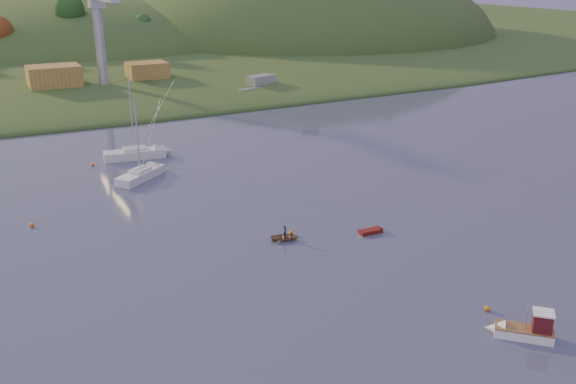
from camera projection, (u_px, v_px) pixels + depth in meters
name	position (u px, v px, depth m)	size (l,w,h in m)	color
far_shore	(35.00, 45.00, 235.34)	(620.00, 220.00, 1.50)	#26491D
shore_slope	(64.00, 69.00, 180.89)	(640.00, 150.00, 7.00)	#26491D
hill_center	(72.00, 50.00, 222.89)	(140.00, 120.00, 36.00)	#26491D
hill_right	(307.00, 41.00, 246.92)	(150.00, 130.00, 60.00)	#26491D
hillside_trees	(53.00, 60.00, 197.64)	(280.00, 50.00, 32.00)	#204C1B
wharf	(116.00, 89.00, 146.63)	(42.00, 16.00, 2.40)	slate
shed_west	(54.00, 77.00, 140.66)	(11.00, 8.00, 4.80)	#A67637
shed_east	(147.00, 71.00, 150.67)	(9.00, 7.00, 4.00)	#A67637
dock_crane	(99.00, 18.00, 136.94)	(3.20, 28.00, 20.30)	#B7B7BC
fishing_boat	(520.00, 329.00, 51.15)	(4.93, 4.85, 3.37)	white
sailboat_near	(140.00, 174.00, 88.67)	(8.05, 7.17, 11.55)	white
sailboat_far	(135.00, 153.00, 98.23)	(9.48, 3.92, 12.76)	silver
canoe	(285.00, 237.00, 69.29)	(2.19, 3.07, 0.64)	#8B6F4C
paddler	(285.00, 234.00, 69.16)	(0.51, 0.33, 1.39)	black
red_tender	(375.00, 230.00, 71.30)	(3.15, 1.20, 1.06)	#60120D
work_vessel	(261.00, 87.00, 147.73)	(16.73, 10.42, 4.05)	slate
buoy_0	(487.00, 308.00, 55.11)	(0.50, 0.50, 0.50)	orange
buoy_1	(291.00, 233.00, 70.56)	(0.50, 0.50, 0.50)	orange
buoy_2	(32.00, 225.00, 72.77)	(0.50, 0.50, 0.50)	orange
buoy_3	(93.00, 164.00, 94.60)	(0.50, 0.50, 0.50)	orange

